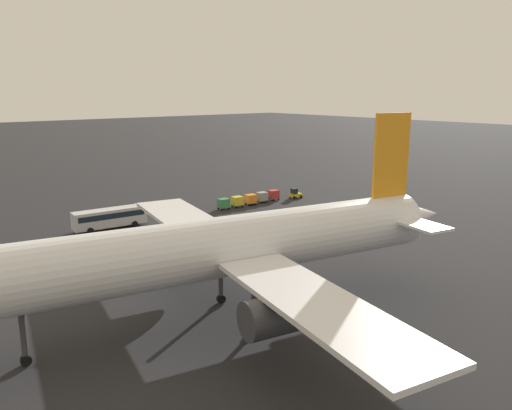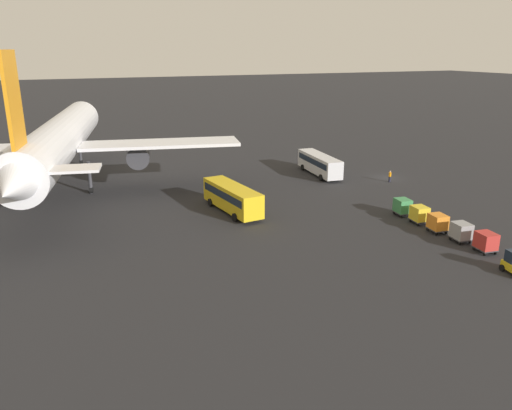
% 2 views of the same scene
% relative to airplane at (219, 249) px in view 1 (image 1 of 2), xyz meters
% --- Properties ---
extents(ground_plane, '(600.00, 600.00, 0.00)m').
position_rel_airplane_xyz_m(ground_plane, '(-11.72, -46.76, -7.29)').
color(ground_plane, '#232326').
extents(airplane, '(57.02, 49.32, 19.38)m').
position_rel_airplane_xyz_m(airplane, '(0.00, 0.00, 0.00)').
color(airplane, silver).
rests_on(airplane, ground).
extents(shuttle_bus_near, '(11.75, 3.77, 3.22)m').
position_rel_airplane_xyz_m(shuttle_bus_near, '(-5.74, -38.14, -5.36)').
color(shuttle_bus_near, silver).
rests_on(shuttle_bus_near, ground).
extents(shuttle_bus_far, '(11.31, 4.07, 3.33)m').
position_rel_airplane_xyz_m(shuttle_bus_far, '(-18.02, -18.60, -5.30)').
color(shuttle_bus_far, gold).
rests_on(shuttle_bus_far, ground).
extents(baggage_tug, '(2.59, 1.99, 2.10)m').
position_rel_airplane_xyz_m(baggage_tug, '(-44.80, -35.74, -6.34)').
color(baggage_tug, gold).
rests_on(baggage_tug, ground).
extents(worker_person, '(0.38, 0.38, 1.74)m').
position_rel_airplane_xyz_m(worker_person, '(-13.92, -45.73, -6.42)').
color(worker_person, '#1E1E2D').
rests_on(worker_person, ground).
extents(cargo_cart_red, '(2.19, 1.91, 2.06)m').
position_rel_airplane_xyz_m(cargo_cart_red, '(-40.12, -37.20, -6.09)').
color(cargo_cart_red, '#38383D').
rests_on(cargo_cart_red, ground).
extents(cargo_cart_grey, '(2.19, 1.91, 2.06)m').
position_rel_airplane_xyz_m(cargo_cart_grey, '(-36.97, -37.09, -6.09)').
color(cargo_cart_grey, '#38383D').
rests_on(cargo_cart_grey, ground).
extents(cargo_cart_orange, '(2.19, 1.91, 2.06)m').
position_rel_airplane_xyz_m(cargo_cart_orange, '(-33.83, -36.80, -6.09)').
color(cargo_cart_orange, '#38383D').
rests_on(cargo_cart_orange, ground).
extents(cargo_cart_yellow, '(2.19, 1.91, 2.06)m').
position_rel_airplane_xyz_m(cargo_cart_yellow, '(-30.68, -36.98, -6.09)').
color(cargo_cart_yellow, '#38383D').
rests_on(cargo_cart_yellow, ground).
extents(cargo_cart_green, '(2.19, 1.91, 2.06)m').
position_rel_airplane_xyz_m(cargo_cart_green, '(-27.53, -37.10, -6.09)').
color(cargo_cart_green, '#38383D').
rests_on(cargo_cart_green, ground).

